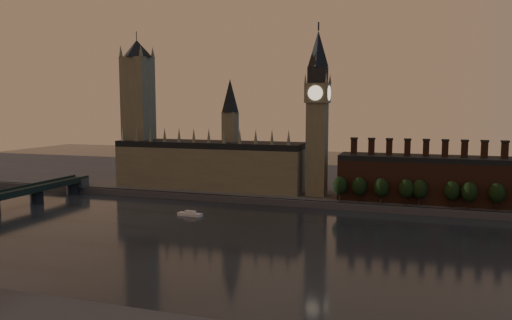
# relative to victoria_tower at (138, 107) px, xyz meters

# --- Properties ---
(ground) EXTENTS (900.00, 900.00, 0.00)m
(ground) POSITION_rel_victoria_tower_xyz_m (120.00, -115.00, -59.09)
(ground) COLOR black
(ground) RESTS_ON ground
(north_bank) EXTENTS (900.00, 182.00, 4.00)m
(north_bank) POSITION_rel_victoria_tower_xyz_m (120.00, 63.04, -57.09)
(north_bank) COLOR #46464B
(north_bank) RESTS_ON ground
(palace_of_westminster) EXTENTS (130.00, 30.30, 74.00)m
(palace_of_westminster) POSITION_rel_victoria_tower_xyz_m (55.59, -0.09, -37.46)
(palace_of_westminster) COLOR #7C7358
(palace_of_westminster) RESTS_ON north_bank
(victoria_tower) EXTENTS (24.00, 24.00, 108.00)m
(victoria_tower) POSITION_rel_victoria_tower_xyz_m (0.00, 0.00, 0.00)
(victoria_tower) COLOR #7C7358
(victoria_tower) RESTS_ON north_bank
(big_ben) EXTENTS (15.00, 15.00, 107.00)m
(big_ben) POSITION_rel_victoria_tower_xyz_m (130.00, -5.00, -2.26)
(big_ben) COLOR #7C7358
(big_ben) RESTS_ON north_bank
(chimney_block) EXTENTS (110.00, 25.00, 37.00)m
(chimney_block) POSITION_rel_victoria_tower_xyz_m (200.00, -5.00, -41.27)
(chimney_block) COLOR #4E2C1D
(chimney_block) RESTS_ON north_bank
(embankment_tree_0) EXTENTS (8.60, 8.60, 14.88)m
(embankment_tree_0) POSITION_rel_victoria_tower_xyz_m (147.21, -20.90, -45.62)
(embankment_tree_0) COLOR black
(embankment_tree_0) RESTS_ON north_bank
(embankment_tree_1) EXTENTS (8.60, 8.60, 14.88)m
(embankment_tree_1) POSITION_rel_victoria_tower_xyz_m (158.39, -20.59, -45.62)
(embankment_tree_1) COLOR black
(embankment_tree_1) RESTS_ON north_bank
(embankment_tree_2) EXTENTS (8.60, 8.60, 14.88)m
(embankment_tree_2) POSITION_rel_victoria_tower_xyz_m (170.86, -21.16, -45.62)
(embankment_tree_2) COLOR black
(embankment_tree_2) RESTS_ON north_bank
(embankment_tree_3) EXTENTS (8.60, 8.60, 14.88)m
(embankment_tree_3) POSITION_rel_victoria_tower_xyz_m (184.81, -20.84, -45.62)
(embankment_tree_3) COLOR black
(embankment_tree_3) RESTS_ON north_bank
(embankment_tree_4) EXTENTS (8.60, 8.60, 14.88)m
(embankment_tree_4) POSITION_rel_victoria_tower_xyz_m (191.88, -19.93, -45.62)
(embankment_tree_4) COLOR black
(embankment_tree_4) RESTS_ON north_bank
(embankment_tree_5) EXTENTS (8.60, 8.60, 14.88)m
(embankment_tree_5) POSITION_rel_victoria_tower_xyz_m (209.08, -19.78, -45.62)
(embankment_tree_5) COLOR black
(embankment_tree_5) RESTS_ON north_bank
(embankment_tree_6) EXTENTS (8.60, 8.60, 14.88)m
(embankment_tree_6) POSITION_rel_victoria_tower_xyz_m (217.66, -20.85, -45.62)
(embankment_tree_6) COLOR black
(embankment_tree_6) RESTS_ON north_bank
(embankment_tree_7) EXTENTS (8.60, 8.60, 14.88)m
(embankment_tree_7) POSITION_rel_victoria_tower_xyz_m (231.63, -20.00, -45.62)
(embankment_tree_7) COLOR black
(embankment_tree_7) RESTS_ON north_bank
(river_boat) EXTENTS (14.53, 5.53, 2.84)m
(river_boat) POSITION_rel_victoria_tower_xyz_m (72.18, -67.85, -58.00)
(river_boat) COLOR silver
(river_boat) RESTS_ON ground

